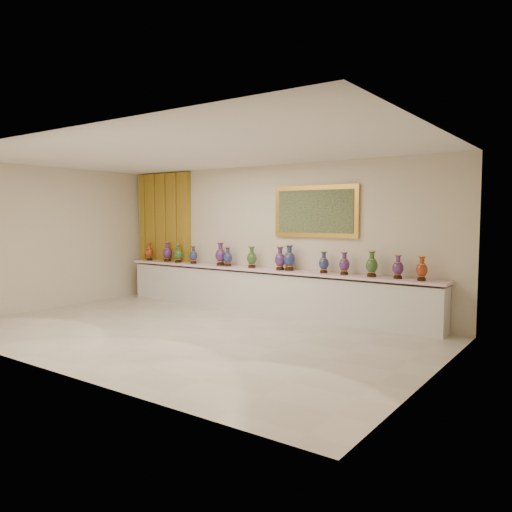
{
  "coord_description": "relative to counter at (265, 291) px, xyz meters",
  "views": [
    {
      "loc": [
        5.7,
        -6.04,
        1.97
      ],
      "look_at": [
        0.19,
        1.7,
        1.2
      ],
      "focal_mm": 35.0,
      "sensor_mm": 36.0,
      "label": 1
    }
  ],
  "objects": [
    {
      "name": "room",
      "position": [
        -2.38,
        0.17,
        1.15
      ],
      "size": [
        8.0,
        8.0,
        8.0
      ],
      "color": "beige",
      "rests_on": "ground"
    },
    {
      "name": "label_card",
      "position": [
        -2.18,
        -0.14,
        0.47
      ],
      "size": [
        0.1,
        0.06,
        0.0
      ],
      "primitive_type": "cube",
      "color": "white",
      "rests_on": "counter"
    },
    {
      "name": "ground",
      "position": [
        0.0,
        -2.27,
        -0.44
      ],
      "size": [
        8.0,
        8.0,
        0.0
      ],
      "primitive_type": "plane",
      "color": "beige",
      "rests_on": "ground"
    },
    {
      "name": "vase_8",
      "position": [
        0.59,
        -0.0,
        0.69
      ],
      "size": [
        0.29,
        0.29,
        0.5
      ],
      "rotation": [
        0.0,
        0.0,
        -0.27
      ],
      "color": "black",
      "rests_on": "counter"
    },
    {
      "name": "vase_12",
      "position": [
        2.77,
        -0.01,
        0.65
      ],
      "size": [
        0.21,
        0.21,
        0.41
      ],
      "rotation": [
        0.0,
        0.0,
        0.13
      ],
      "color": "black",
      "rests_on": "counter"
    },
    {
      "name": "vase_4",
      "position": [
        -1.14,
        -0.02,
        0.69
      ],
      "size": [
        0.26,
        0.26,
        0.5
      ],
      "rotation": [
        0.0,
        0.0,
        0.12
      ],
      "color": "black",
      "rests_on": "counter"
    },
    {
      "name": "vase_10",
      "position": [
        1.78,
        -0.02,
        0.65
      ],
      "size": [
        0.25,
        0.25,
        0.42
      ],
      "rotation": [
        0.0,
        0.0,
        -0.37
      ],
      "color": "black",
      "rests_on": "counter"
    },
    {
      "name": "vase_13",
      "position": [
        3.19,
        -0.05,
        0.65
      ],
      "size": [
        0.21,
        0.21,
        0.41
      ],
      "rotation": [
        0.0,
        0.0,
        -0.11
      ],
      "color": "black",
      "rests_on": "counter"
    },
    {
      "name": "vase_9",
      "position": [
        1.34,
        0.01,
        0.65
      ],
      "size": [
        0.22,
        0.22,
        0.41
      ],
      "rotation": [
        0.0,
        0.0,
        -0.2
      ],
      "color": "black",
      "rests_on": "counter"
    },
    {
      "name": "vase_6",
      "position": [
        -0.32,
        -0.0,
        0.66
      ],
      "size": [
        0.24,
        0.24,
        0.44
      ],
      "rotation": [
        0.0,
        0.0,
        0.19
      ],
      "color": "black",
      "rests_on": "counter"
    },
    {
      "name": "vase_5",
      "position": [
        -0.92,
        -0.03,
        0.65
      ],
      "size": [
        0.24,
        0.24,
        0.41
      ],
      "rotation": [
        0.0,
        0.0,
        -0.35
      ],
      "color": "black",
      "rests_on": "counter"
    },
    {
      "name": "vase_2",
      "position": [
        -2.38,
        -0.05,
        0.65
      ],
      "size": [
        0.24,
        0.24,
        0.42
      ],
      "rotation": [
        0.0,
        0.0,
        0.27
      ],
      "color": "black",
      "rests_on": "counter"
    },
    {
      "name": "vase_1",
      "position": [
        -2.77,
        -0.01,
        0.67
      ],
      "size": [
        0.25,
        0.25,
        0.45
      ],
      "rotation": [
        0.0,
        0.0,
        -0.21
      ],
      "color": "black",
      "rests_on": "counter"
    },
    {
      "name": "vase_11",
      "position": [
        2.3,
        -0.02,
        0.67
      ],
      "size": [
        0.28,
        0.28,
        0.46
      ],
      "rotation": [
        0.0,
        0.0,
        -0.41
      ],
      "color": "black",
      "rests_on": "counter"
    },
    {
      "name": "vase_7",
      "position": [
        0.41,
        -0.05,
        0.67
      ],
      "size": [
        0.27,
        0.27,
        0.47
      ],
      "rotation": [
        0.0,
        0.0,
        0.29
      ],
      "color": "black",
      "rests_on": "counter"
    },
    {
      "name": "vase_0",
      "position": [
        -3.35,
        -0.04,
        0.65
      ],
      "size": [
        0.2,
        0.2,
        0.42
      ],
      "rotation": [
        0.0,
        0.0,
        -0.03
      ],
      "color": "black",
      "rests_on": "counter"
    },
    {
      "name": "counter",
      "position": [
        0.0,
        0.0,
        0.0
      ],
      "size": [
        7.28,
        0.48,
        0.9
      ],
      "color": "white",
      "rests_on": "ground"
    },
    {
      "name": "vase_3",
      "position": [
        -1.92,
        -0.03,
        0.64
      ],
      "size": [
        0.24,
        0.24,
        0.4
      ],
      "rotation": [
        0.0,
        0.0,
        0.4
      ],
      "color": "black",
      "rests_on": "counter"
    }
  ]
}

